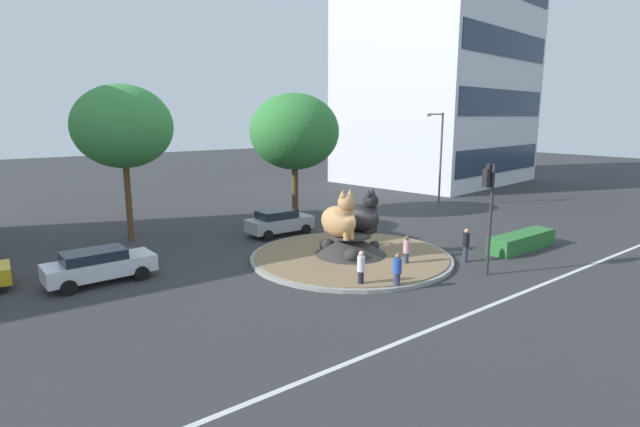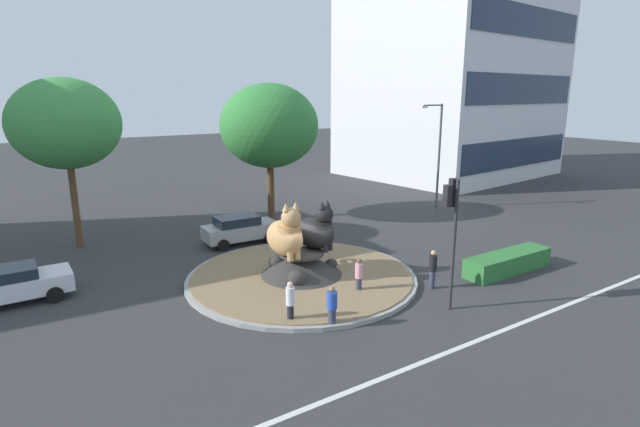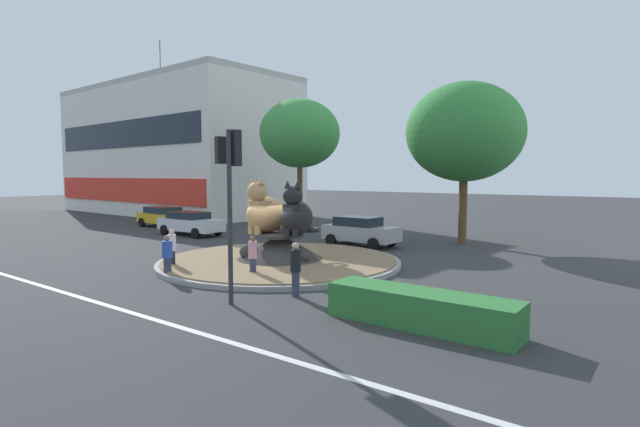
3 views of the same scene
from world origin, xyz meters
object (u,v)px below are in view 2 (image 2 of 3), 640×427
pedestrian_white_shirt (290,302)px  pedestrian_blue_shirt (332,306)px  streetlight_arm (437,149)px  pedestrian_pink_shirt (359,275)px  second_tree_near_tower (269,126)px  cat_statue_calico (286,236)px  cat_statue_black (317,231)px  parked_car_right (240,229)px  sedan_on_far_lane (7,285)px  broadleaf_tree_behind_island (65,124)px  office_tower (455,30)px  traffic_light_mast (452,216)px  pedestrian_black_shirt (433,268)px

pedestrian_white_shirt → pedestrian_blue_shirt: 1.51m
streetlight_arm → pedestrian_pink_shirt: (-14.14, -9.58, -3.44)m
second_tree_near_tower → pedestrian_white_shirt: size_ratio=5.36×
cat_statue_calico → cat_statue_black: 1.67m
pedestrian_pink_shirt → parked_car_right: size_ratio=0.38×
pedestrian_white_shirt → sedan_on_far_lane: bearing=-43.3°
broadleaf_tree_behind_island → streetlight_arm: broadleaf_tree_behind_island is taller
cat_statue_calico → streetlight_arm: 17.61m
streetlight_arm → pedestrian_white_shirt: streetlight_arm is taller
parked_car_right → broadleaf_tree_behind_island: bearing=152.7°
broadleaf_tree_behind_island → office_tower: bearing=11.0°
broadleaf_tree_behind_island → pedestrian_blue_shirt: bearing=-67.8°
streetlight_arm → pedestrian_pink_shirt: 17.42m
traffic_light_mast → broadleaf_tree_behind_island: (-10.94, 16.48, 2.88)m
office_tower → pedestrian_pink_shirt: office_tower is taller
office_tower → pedestrian_blue_shirt: size_ratio=18.01×
traffic_light_mast → pedestrian_white_shirt: (-5.78, 2.11, -2.86)m
pedestrian_blue_shirt → sedan_on_far_lane: 12.98m
office_tower → pedestrian_black_shirt: office_tower is taller
pedestrian_blue_shirt → pedestrian_black_shirt: bearing=-104.1°
pedestrian_white_shirt → broadleaf_tree_behind_island: bearing=-71.9°
cat_statue_calico → streetlight_arm: size_ratio=0.33×
pedestrian_white_shirt → sedan_on_far_lane: (-8.56, 7.62, -0.08)m
sedan_on_far_lane → cat_statue_calico: bearing=-22.9°
traffic_light_mast → streetlight_arm: streetlight_arm is taller
second_tree_near_tower → pedestrian_blue_shirt: size_ratio=5.60×
office_tower → parked_car_right: (-28.22, -11.18, -13.36)m
second_tree_near_tower → parked_car_right: 7.82m
broadleaf_tree_behind_island → parked_car_right: 10.48m
cat_statue_calico → office_tower: 36.01m
broadleaf_tree_behind_island → pedestrian_pink_shirt: broadleaf_tree_behind_island is taller
traffic_light_mast → pedestrian_pink_shirt: size_ratio=3.24×
cat_statue_calico → traffic_light_mast: 7.07m
pedestrian_white_shirt → second_tree_near_tower: bearing=-116.3°
office_tower → broadleaf_tree_behind_island: bearing=-176.1°
sedan_on_far_lane → parked_car_right: 11.33m
traffic_light_mast → sedan_on_far_lane: traffic_light_mast is taller
broadleaf_tree_behind_island → streetlight_arm: (23.02, -3.96, -2.34)m
office_tower → streetlight_arm: (-12.84, -10.92, -9.90)m
cat_statue_calico → cat_statue_black: cat_statue_calico is taller
office_tower → pedestrian_blue_shirt: (-29.58, -22.35, -13.37)m
pedestrian_pink_shirt → streetlight_arm: bearing=166.7°
cat_statue_calico → traffic_light_mast: bearing=34.3°
pedestrian_blue_shirt → pedestrian_white_shirt: bearing=26.8°
second_tree_near_tower → parked_car_right: bearing=-134.8°
traffic_light_mast → cat_statue_black: bearing=31.5°
streetlight_arm → pedestrian_blue_shirt: streetlight_arm is taller
second_tree_near_tower → pedestrian_pink_shirt: size_ratio=5.58×
pedestrian_blue_shirt → pedestrian_pink_shirt: (2.60, 1.85, 0.02)m
traffic_light_mast → sedan_on_far_lane: size_ratio=1.12×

